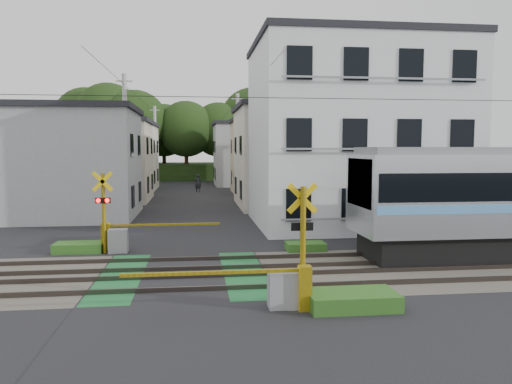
{
  "coord_description": "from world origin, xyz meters",
  "views": [
    {
      "loc": [
        0.39,
        -15.41,
        3.92
      ],
      "look_at": [
        2.9,
        5.0,
        2.12
      ],
      "focal_mm": 35.0,
      "sensor_mm": 36.0,
      "label": 1
    }
  ],
  "objects": [
    {
      "name": "pedestrian",
      "position": [
        0.66,
        29.83,
        0.8
      ],
      "size": [
        0.61,
        0.42,
        1.6
      ],
      "primitive_type": "imported",
      "rotation": [
        0.0,
        0.0,
        3.08
      ],
      "color": "#23252B",
      "rests_on": "ground"
    },
    {
      "name": "track_bed",
      "position": [
        0.0,
        0.0,
        0.04
      ],
      "size": [
        120.0,
        120.0,
        0.14
      ],
      "color": "#47423A",
      "rests_on": "ground"
    },
    {
      "name": "weed_patches",
      "position": [
        1.76,
        -0.09,
        0.18
      ],
      "size": [
        10.25,
        8.8,
        0.4
      ],
      "color": "#2D5E1E",
      "rests_on": "ground"
    },
    {
      "name": "crossing_signal_far",
      "position": [
        -2.59,
        3.65,
        0.71
      ],
      "size": [
        4.74,
        0.65,
        3.09
      ],
      "color": "yellow",
      "rests_on": "ground"
    },
    {
      "name": "catenary",
      "position": [
        6.0,
        0.03,
        3.7
      ],
      "size": [
        60.0,
        5.04,
        7.0
      ],
      "color": "#2D2D33",
      "rests_on": "ground"
    },
    {
      "name": "houses_row",
      "position": [
        0.25,
        25.92,
        3.24
      ],
      "size": [
        22.07,
        31.35,
        6.8
      ],
      "color": "#9B9D9F",
      "rests_on": "ground"
    },
    {
      "name": "tree_hill",
      "position": [
        -1.51,
        48.18,
        5.8
      ],
      "size": [
        40.0,
        13.45,
        11.83
      ],
      "color": "#1C3110",
      "rests_on": "ground"
    },
    {
      "name": "utility_poles",
      "position": [
        -1.05,
        23.01,
        4.08
      ],
      "size": [
        7.9,
        42.0,
        8.0
      ],
      "color": "#A5A5A0",
      "rests_on": "ground"
    },
    {
      "name": "apartment_block",
      "position": [
        8.5,
        9.49,
        4.66
      ],
      "size": [
        10.2,
        8.36,
        9.3
      ],
      "color": "silver",
      "rests_on": "ground"
    },
    {
      "name": "ground",
      "position": [
        0.0,
        0.0,
        0.0
      ],
      "size": [
        120.0,
        120.0,
        0.0
      ],
      "primitive_type": "plane",
      "color": "black"
    },
    {
      "name": "crossing_signal_near",
      "position": [
        2.59,
        -3.65,
        0.71
      ],
      "size": [
        4.74,
        0.65,
        3.09
      ],
      "color": "yellow",
      "rests_on": "ground"
    }
  ]
}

